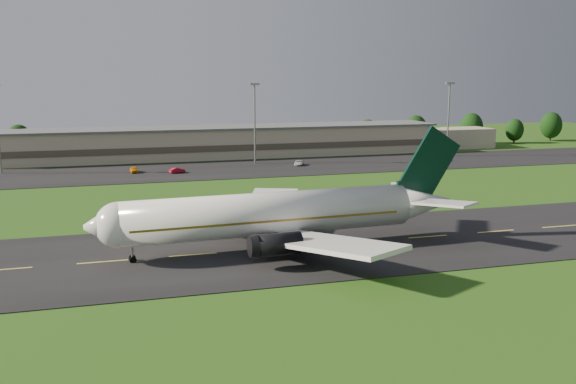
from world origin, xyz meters
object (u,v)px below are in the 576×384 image
object	(u,v)px
airliner	(276,214)
service_vehicle_c	(299,163)
service_vehicle_d	(439,158)
terminal	(246,142)
service_vehicle_b	(177,170)
light_mast_centre	(255,114)
service_vehicle_a	(134,169)
light_mast_east	(449,110)

from	to	relation	value
airliner	service_vehicle_c	size ratio (longest dim) A/B	11.56
airliner	service_vehicle_d	world-z (taller)	airliner
terminal	service_vehicle_b	distance (m)	35.38
service_vehicle_b	service_vehicle_c	xyz separation A→B (m)	(30.69, 4.20, 0.01)
service_vehicle_c	service_vehicle_b	bearing A→B (deg)	-149.62
terminal	service_vehicle_b	bearing A→B (deg)	-129.56
terminal	service_vehicle_c	size ratio (longest dim) A/B	32.66
terminal	light_mast_centre	distance (m)	18.45
service_vehicle_a	service_vehicle_d	world-z (taller)	service_vehicle_d
light_mast_east	service_vehicle_b	xyz separation A→B (m)	(-76.03, -10.97, -12.04)
service_vehicle_a	service_vehicle_b	world-z (taller)	service_vehicle_a
terminal	airliner	bearing A→B (deg)	-100.34
terminal	service_vehicle_a	size ratio (longest dim) A/B	34.85
airliner	service_vehicle_a	distance (m)	74.05
service_vehicle_a	service_vehicle_c	world-z (taller)	service_vehicle_a
service_vehicle_b	light_mast_centre	bearing A→B (deg)	-81.03
terminal	service_vehicle_a	xyz separation A→B (m)	(-31.99, -23.62, -3.18)
airliner	service_vehicle_c	xyz separation A→B (m)	(25.80, 73.18, -3.94)
light_mast_centre	service_vehicle_b	size ratio (longest dim) A/B	5.56
light_mast_east	service_vehicle_c	distance (m)	47.39
airliner	service_vehicle_c	distance (m)	77.70
terminal	service_vehicle_c	xyz separation A→B (m)	(8.26, -22.96, -3.27)
airliner	terminal	bearing A→B (deg)	76.83
service_vehicle_a	service_vehicle_b	size ratio (longest dim) A/B	1.14
service_vehicle_a	light_mast_east	bearing A→B (deg)	1.78
light_mast_east	service_vehicle_b	bearing A→B (deg)	-171.79
service_vehicle_a	airliner	bearing A→B (deg)	-81.91
terminal	service_vehicle_c	bearing A→B (deg)	-70.22
airliner	service_vehicle_a	bearing A→B (deg)	98.44
service_vehicle_b	airliner	bearing A→B (deg)	165.47
service_vehicle_a	service_vehicle_c	xyz separation A→B (m)	(40.25, 0.66, -0.09)
service_vehicle_a	service_vehicle_d	xyz separation A→B (m)	(78.52, -0.99, 0.03)
light_mast_east	light_mast_centre	bearing A→B (deg)	180.00
airliner	light_mast_centre	bearing A→B (deg)	75.76
service_vehicle_d	terminal	bearing A→B (deg)	102.02
light_mast_east	service_vehicle_d	xyz separation A→B (m)	(-7.07, -8.43, -11.90)
light_mast_centre	service_vehicle_b	world-z (taller)	light_mast_centre
service_vehicle_b	service_vehicle_d	bearing A→B (deg)	-106.47
airliner	service_vehicle_b	size ratio (longest dim) A/B	14.03
light_mast_east	service_vehicle_d	bearing A→B (deg)	-130.01
service_vehicle_c	service_vehicle_a	bearing A→B (deg)	-156.47
terminal	service_vehicle_d	distance (m)	52.73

